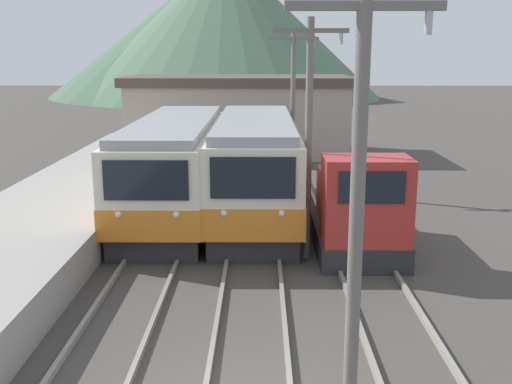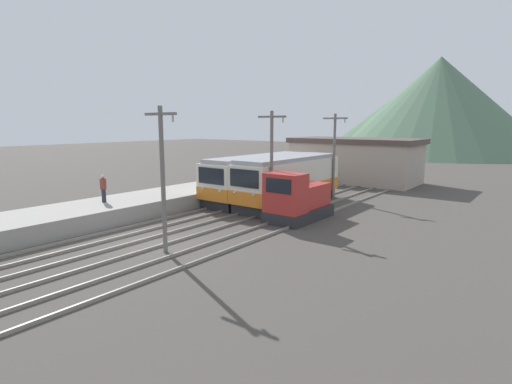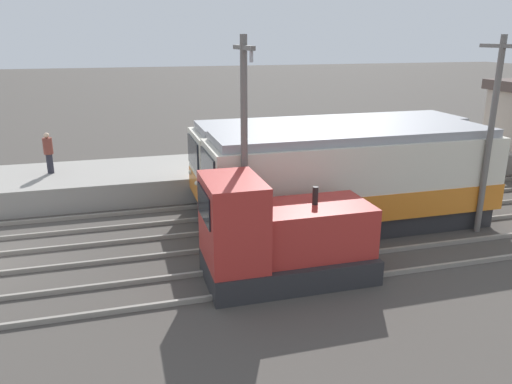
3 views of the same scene
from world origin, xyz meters
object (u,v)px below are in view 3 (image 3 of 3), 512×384
Objects in this scene: shunting_locomotive at (280,238)px; catenary_mast_far at (491,129)px; commuter_train_center at (353,184)px; person_on_platform at (48,151)px; catenary_mast_mid at (244,143)px; commuter_train_left at (331,165)px.

shunting_locomotive is 8.26m from catenary_mast_far.
commuter_train_center reaches higher than person_on_platform.
catenary_mast_far is at bearing 90.00° from catenary_mast_mid.
commuter_train_left reaches higher than shunting_locomotive.
commuter_train_left is 1.69× the size of catenary_mast_far.
shunting_locomotive is 0.71× the size of catenary_mast_mid.
shunting_locomotive is 2.73× the size of person_on_platform.
catenary_mast_mid reaches higher than commuter_train_left.
commuter_train_left is 6.49× the size of person_on_platform.
catenary_mast_mid reaches higher than shunting_locomotive.
catenary_mast_mid reaches higher than person_on_platform.
catenary_mast_far reaches higher than person_on_platform.
shunting_locomotive is 2.88m from catenary_mast_mid.
commuter_train_left is 6.02m from catenary_mast_far.
catenary_mast_mid is (1.51, -4.26, 1.97)m from commuter_train_center.
shunting_locomotive is at bearing -79.12° from catenary_mast_far.
commuter_train_center is 4.79m from catenary_mast_far.
person_on_platform is (-6.70, -10.54, 0.32)m from commuter_train_center.
commuter_train_left is at bearing 132.72° from catenary_mast_mid.
catenary_mast_far is 3.83× the size of person_on_platform.
commuter_train_center is at bearing 109.49° from catenary_mast_mid.
person_on_platform is at bearing -144.63° from shunting_locomotive.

